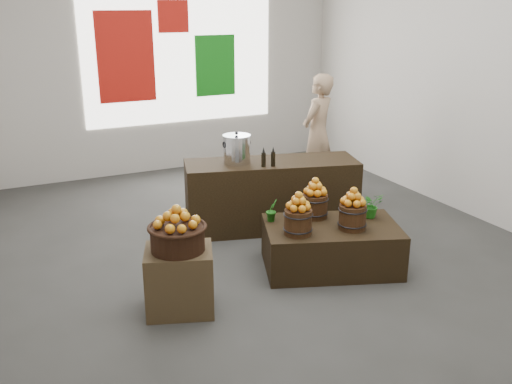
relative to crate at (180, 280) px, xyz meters
name	(u,v)px	position (x,y,z in m)	size (l,w,h in m)	color
ground	(256,242)	(1.31, 1.09, -0.30)	(7.00, 7.00, 0.00)	#343431
back_wall	(162,49)	(1.31, 4.59, 1.70)	(6.00, 0.04, 4.00)	#B0ABA3
back_opening	(180,48)	(1.61, 4.57, 1.70)	(3.20, 0.02, 2.40)	white
deco_red_left	(126,57)	(0.71, 4.56, 1.60)	(0.90, 0.04, 1.40)	#B3150D
deco_green_right	(215,66)	(2.21, 4.56, 1.40)	(0.70, 0.04, 1.00)	#117314
deco_red_upper	(173,16)	(1.51, 4.56, 2.20)	(0.50, 0.04, 0.50)	#B3150D
crate	(180,280)	(0.00, 0.00, 0.00)	(0.61, 0.50, 0.61)	#4F3C25
wicker_basket	(178,239)	(0.00, 0.00, 0.41)	(0.49, 0.49, 0.22)	black
apples_in_basket	(177,216)	(0.00, 0.00, 0.63)	(0.38, 0.38, 0.20)	#8B1404
display_table	(331,246)	(1.74, 0.15, -0.06)	(1.40, 0.86, 0.49)	black
apple_bucket_front_left	(298,222)	(1.30, 0.10, 0.31)	(0.28, 0.28, 0.26)	#3C2110
apples_in_bucket_front_left	(299,201)	(1.30, 0.10, 0.54)	(0.21, 0.21, 0.19)	#8B1404
apple_bucket_front_right	(352,217)	(1.88, -0.01, 0.31)	(0.28, 0.28, 0.26)	#3C2110
apples_in_bucket_front_right	(354,196)	(1.88, -0.01, 0.54)	(0.21, 0.21, 0.19)	#8B1404
apple_bucket_rear	(315,206)	(1.70, 0.44, 0.31)	(0.28, 0.28, 0.26)	#3C2110
apples_in_bucket_rear	(315,186)	(1.70, 0.44, 0.54)	(0.21, 0.21, 0.19)	#8B1404
herb_garnish_right	(371,205)	(2.25, 0.18, 0.32)	(0.25, 0.22, 0.28)	#185D13
herb_garnish_left	(272,210)	(1.23, 0.54, 0.31)	(0.14, 0.11, 0.25)	#185D13
counter	(271,195)	(1.69, 1.46, 0.13)	(2.12, 0.67, 0.87)	black
stock_pot_left	(237,150)	(1.28, 1.57, 0.73)	(0.33, 0.33, 0.33)	silver
oil_cruets	(276,156)	(1.64, 1.25, 0.68)	(0.15, 0.06, 0.24)	black
shopper	(318,133)	(3.00, 2.51, 0.57)	(0.64, 0.42, 1.75)	#9E7F61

